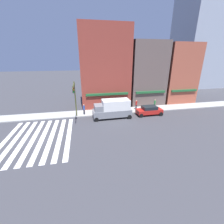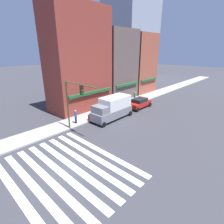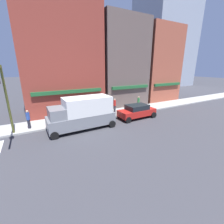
{
  "view_description": "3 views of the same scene",
  "coord_description": "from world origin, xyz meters",
  "px_view_note": "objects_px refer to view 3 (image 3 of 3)",
  "views": [
    {
      "loc": [
        5.77,
        -17.77,
        9.46
      ],
      "look_at": [
        10.32,
        4.7,
        1.0
      ],
      "focal_mm": 24.0,
      "sensor_mm": 36.0,
      "label": 1
    },
    {
      "loc": [
        -6.0,
        -10.51,
        9.05
      ],
      "look_at": [
        10.32,
        4.7,
        1.0
      ],
      "focal_mm": 28.0,
      "sensor_mm": 36.0,
      "label": 2
    },
    {
      "loc": [
        6.4,
        -8.42,
        5.7
      ],
      "look_at": [
        13.58,
        4.7,
        1.2
      ],
      "focal_mm": 24.0,
      "sensor_mm": 36.0,
      "label": 3
    }
  ],
  "objects_px": {
    "pedestrian_blue_shirt": "(28,119)",
    "pedestrian_green_top": "(138,102)",
    "box_truck_grey": "(82,113)",
    "fire_hydrant": "(50,122)",
    "traffic_signal": "(3,90)",
    "pedestrian_red_jacket": "(115,105)",
    "sedan_red": "(137,111)"
  },
  "relations": [
    {
      "from": "traffic_signal",
      "to": "box_truck_grey",
      "type": "height_order",
      "value": "traffic_signal"
    },
    {
      "from": "traffic_signal",
      "to": "fire_hydrant",
      "type": "distance_m",
      "value": 4.75
    },
    {
      "from": "traffic_signal",
      "to": "pedestrian_green_top",
      "type": "height_order",
      "value": "traffic_signal"
    },
    {
      "from": "pedestrian_blue_shirt",
      "to": "pedestrian_red_jacket",
      "type": "height_order",
      "value": "same"
    },
    {
      "from": "traffic_signal",
      "to": "sedan_red",
      "type": "bearing_deg",
      "value": -2.09
    },
    {
      "from": "sedan_red",
      "to": "pedestrian_red_jacket",
      "type": "bearing_deg",
      "value": 113.77
    },
    {
      "from": "pedestrian_red_jacket",
      "to": "pedestrian_green_top",
      "type": "xyz_separation_m",
      "value": [
        3.63,
        -0.21,
        0.0
      ]
    },
    {
      "from": "pedestrian_green_top",
      "to": "traffic_signal",
      "type": "bearing_deg",
      "value": -40.42
    },
    {
      "from": "pedestrian_blue_shirt",
      "to": "fire_hydrant",
      "type": "bearing_deg",
      "value": 147.75
    },
    {
      "from": "sedan_red",
      "to": "pedestrian_green_top",
      "type": "relative_size",
      "value": 2.51
    },
    {
      "from": "sedan_red",
      "to": "fire_hydrant",
      "type": "distance_m",
      "value": 9.4
    },
    {
      "from": "pedestrian_blue_shirt",
      "to": "pedestrian_green_top",
      "type": "distance_m",
      "value": 13.3
    },
    {
      "from": "box_truck_grey",
      "to": "pedestrian_blue_shirt",
      "type": "distance_m",
      "value": 5.04
    },
    {
      "from": "pedestrian_red_jacket",
      "to": "traffic_signal",
      "type": "bearing_deg",
      "value": -169.8
    },
    {
      "from": "pedestrian_green_top",
      "to": "fire_hydrant",
      "type": "xyz_separation_m",
      "value": [
        -11.54,
        -0.93,
        -0.46
      ]
    },
    {
      "from": "pedestrian_blue_shirt",
      "to": "fire_hydrant",
      "type": "distance_m",
      "value": 1.86
    },
    {
      "from": "box_truck_grey",
      "to": "pedestrian_red_jacket",
      "type": "height_order",
      "value": "box_truck_grey"
    },
    {
      "from": "sedan_red",
      "to": "fire_hydrant",
      "type": "bearing_deg",
      "value": 168.27
    },
    {
      "from": "box_truck_grey",
      "to": "sedan_red",
      "type": "xyz_separation_m",
      "value": [
        6.45,
        0.0,
        -0.75
      ]
    },
    {
      "from": "box_truck_grey",
      "to": "fire_hydrant",
      "type": "bearing_deg",
      "value": 147.61
    },
    {
      "from": "sedan_red",
      "to": "pedestrian_blue_shirt",
      "type": "xyz_separation_m",
      "value": [
        -10.99,
        2.12,
        0.23
      ]
    },
    {
      "from": "sedan_red",
      "to": "pedestrian_green_top",
      "type": "bearing_deg",
      "value": 47.52
    },
    {
      "from": "pedestrian_blue_shirt",
      "to": "fire_hydrant",
      "type": "relative_size",
      "value": 2.1
    },
    {
      "from": "fire_hydrant",
      "to": "box_truck_grey",
      "type": "bearing_deg",
      "value": -31.34
    },
    {
      "from": "traffic_signal",
      "to": "fire_hydrant",
      "type": "relative_size",
      "value": 6.97
    },
    {
      "from": "traffic_signal",
      "to": "pedestrian_red_jacket",
      "type": "bearing_deg",
      "value": 12.36
    },
    {
      "from": "sedan_red",
      "to": "pedestrian_red_jacket",
      "type": "xyz_separation_m",
      "value": [
        -1.33,
        2.84,
        0.23
      ]
    },
    {
      "from": "box_truck_grey",
      "to": "sedan_red",
      "type": "height_order",
      "value": "box_truck_grey"
    },
    {
      "from": "sedan_red",
      "to": "pedestrian_blue_shirt",
      "type": "bearing_deg",
      "value": 167.75
    },
    {
      "from": "traffic_signal",
      "to": "fire_hydrant",
      "type": "bearing_deg",
      "value": 22.64
    },
    {
      "from": "traffic_signal",
      "to": "pedestrian_blue_shirt",
      "type": "bearing_deg",
      "value": 53.16
    },
    {
      "from": "sedan_red",
      "to": "pedestrian_green_top",
      "type": "distance_m",
      "value": 3.5
    }
  ]
}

